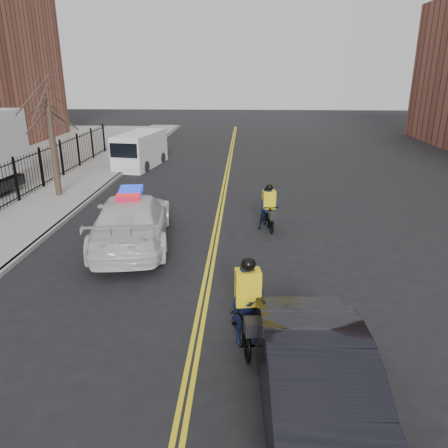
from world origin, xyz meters
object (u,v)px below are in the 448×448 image
dark_sedan (318,390)px  cyclist_far (269,212)px  cyclist_near (247,314)px  cargo_van (140,150)px  police_cruiser (132,220)px

dark_sedan → cyclist_far: size_ratio=2.78×
cyclist_near → cyclist_far: 7.31m
dark_sedan → cargo_van: 22.00m
police_cruiser → cargo_van: cargo_van is taller
cargo_van → cyclist_near: 19.34m
cargo_van → cyclist_near: bearing=-61.3°
police_cruiser → dark_sedan: (4.96, -7.97, -0.06)m
cyclist_near → dark_sedan: bearing=-73.9°
dark_sedan → cyclist_near: 2.67m
police_cruiser → cyclist_near: 6.75m
dark_sedan → cyclist_far: bearing=89.2°
police_cruiser → dark_sedan: size_ratio=1.26×
police_cruiser → cyclist_near: cyclist_near is taller
cyclist_far → cargo_van: bearing=112.5°
cargo_van → cyclist_far: bearing=-47.2°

